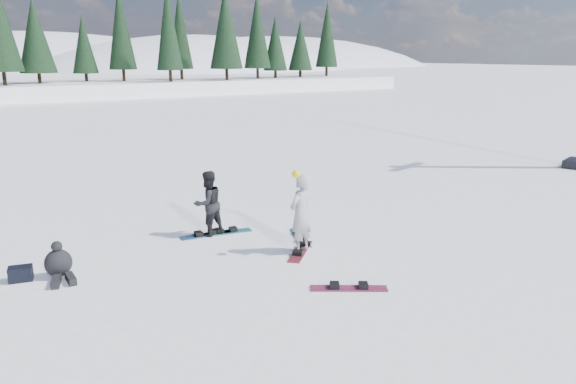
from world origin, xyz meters
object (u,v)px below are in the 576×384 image
object	(u,v)px
snowboarder_man	(208,203)
gear_bag	(21,274)
snowboard_loose_c	(223,233)
snowboarder_woman	(300,214)
snowboard_loose_b	(349,288)
seated_rider	(59,264)
snowboard_loose_a	(300,238)

from	to	relation	value
snowboarder_man	gear_bag	world-z (taller)	snowboarder_man
gear_bag	snowboard_loose_c	xyz separation A→B (m)	(4.81, 0.61, -0.14)
snowboarder_woman	gear_bag	size ratio (longest dim) A/B	4.41
snowboard_loose_b	snowboarder_woman	bearing A→B (deg)	113.63
snowboarder_man	seated_rider	size ratio (longest dim) A/B	1.74
snowboard_loose_c	snowboard_loose_a	bearing A→B (deg)	-34.11
snowboarder_man	gear_bag	xyz separation A→B (m)	(-4.46, -0.68, -0.68)
seated_rider	snowboard_loose_b	world-z (taller)	seated_rider
gear_bag	snowboard_loose_c	size ratio (longest dim) A/B	0.30
snowboarder_man	snowboard_loose_b	xyz separation A→B (m)	(0.89, -4.56, -0.81)
seated_rider	snowboard_loose_b	size ratio (longest dim) A/B	0.63
snowboard_loose_c	snowboard_loose_b	bearing A→B (deg)	-73.90
snowboarder_man	gear_bag	size ratio (longest dim) A/B	3.68
snowboarder_woman	snowboard_loose_c	size ratio (longest dim) A/B	1.32
snowboarder_woman	seated_rider	xyz separation A→B (m)	(-5.02, 1.36, -0.63)
snowboarder_woman	snowboarder_man	world-z (taller)	snowboarder_woman
snowboarder_woman	gear_bag	bearing A→B (deg)	-39.42
snowboarder_woman	snowboarder_man	size ratio (longest dim) A/B	1.20
snowboarder_man	snowboard_loose_b	world-z (taller)	snowboarder_man
snowboarder_woman	snowboard_loose_b	bearing A→B (deg)	57.02
snowboarder_man	snowboard_loose_c	size ratio (longest dim) A/B	1.11
seated_rider	snowboard_loose_b	distance (m)	5.91
snowboard_loose_a	seated_rider	bearing A→B (deg)	107.82
gear_bag	snowboard_loose_b	xyz separation A→B (m)	(5.35, -3.89, -0.14)
snowboarder_man	seated_rider	bearing A→B (deg)	2.31
seated_rider	snowboard_loose_a	xyz separation A→B (m)	(5.58, -0.53, -0.28)
snowboard_loose_c	snowboard_loose_b	distance (m)	4.53
snowboarder_woman	snowboard_loose_a	size ratio (longest dim) A/B	1.32
snowboarder_woman	snowboarder_man	bearing A→B (deg)	-84.77
snowboarder_man	snowboard_loose_b	distance (m)	4.72
snowboarder_woman	snowboard_loose_b	size ratio (longest dim) A/B	1.32
gear_bag	snowboard_loose_c	bearing A→B (deg)	7.22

